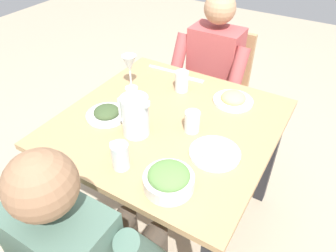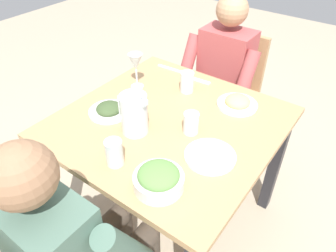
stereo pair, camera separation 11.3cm
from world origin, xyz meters
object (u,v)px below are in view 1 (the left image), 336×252
Objects in this scene: dining_table at (169,138)px; salad_bowl at (169,179)px; plate_fries at (233,99)px; water_glass_center at (182,81)px; chair_near at (218,84)px; water_glass_far_left at (120,156)px; water_glass_near_right at (192,122)px; plate_dolmas at (107,113)px; diner_near at (208,79)px; water_pitcher at (135,116)px; diner_far at (92,250)px; plate_yoghurt at (215,152)px; salt_shaker at (114,148)px; wine_glass at (130,65)px.

salad_bowl is (-0.21, 0.35, 0.16)m from dining_table.
water_glass_center is at bearing 7.11° from plate_fries.
chair_near is at bearing -83.96° from dining_table.
water_glass_near_right is at bearing -111.19° from water_glass_far_left.
plate_dolmas is at bearing 15.62° from water_glass_near_right.
diner_near reaches higher than plate_dolmas.
water_pitcher is (-0.01, 1.01, 0.36)m from chair_near.
diner_far is 0.98m from plate_fries.
water_glass_center reaches higher than dining_table.
plate_yoghurt is at bearing -111.46° from diner_far.
salt_shaker is at bearing -65.95° from diner_far.
wine_glass reaches higher than water_glass_near_right.
water_pitcher reaches higher than chair_near.
water_pitcher reaches higher than water_glass_near_right.
water_glass_far_left reaches higher than plate_dolmas.
plate_fries reaches higher than dining_table.
dining_table is 0.33m from plate_yoghurt.
salad_bowl is 3.54× the size of salt_shaker.
water_glass_far_left is at bearing 138.73° from plate_dolmas.
salt_shaker is at bearing 75.26° from dining_table.
dining_table is 0.40m from water_glass_far_left.
dining_table is 9.75× the size of water_glass_near_right.
wine_glass is (0.32, -0.50, 0.08)m from water_glass_far_left.
diner_far is 10.32× the size of water_glass_center.
water_pitcher is 0.17m from salt_shaker.
diner_near is 5.65× the size of plate_fries.
diner_far is (-0.16, 1.51, 0.15)m from chair_near.
wine_glass reaches higher than water_glass_center.
water_glass_near_right is at bearing 108.39° from diner_near.
plate_fries is at bearing 130.44° from diner_near.
salad_bowl is at bearing 120.86° from dining_table.
chair_near is at bearing -90.00° from diner_near.
salt_shaker is at bearing 65.05° from plate_fries.
plate_fries is (-0.28, -0.46, -0.08)m from water_pitcher.
plate_yoghurt is 0.42m from plate_fries.
salad_bowl is 0.22m from water_glass_far_left.
dining_table is at bearing -104.74° from salt_shaker.
diner_far reaches higher than water_glass_center.
diner_near is 6.04× the size of salad_bowl.
dining_table is 0.87m from chair_near.
diner_near reaches higher than wine_glass.
water_glass_far_left is at bearing 1.65° from salad_bowl.
diner_far reaches higher than salad_bowl.
water_pitcher is 0.22m from water_glass_far_left.
diner_far is at bearing 97.06° from diner_near.
water_glass_far_left is (0.29, 0.26, 0.04)m from plate_yoghurt.
plate_dolmas is at bearing -41.27° from water_glass_far_left.
dining_table is 0.66m from diner_near.
plate_dolmas is at bearing 2.03° from plate_yoghurt.
water_glass_near_right is at bearing -145.24° from water_pitcher.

